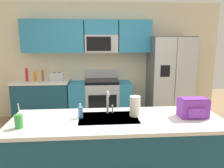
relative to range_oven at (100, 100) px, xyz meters
name	(u,v)px	position (x,y,z in m)	size (l,w,h in m)	color
ground_plane	(116,160)	(0.18, -1.80, -0.44)	(9.00, 9.00, 0.00)	#997A56
kitchen_wall_unit	(101,53)	(0.04, 0.28, 1.03)	(5.20, 0.43, 2.60)	beige
back_counter	(43,101)	(-1.28, 0.00, 0.01)	(1.19, 0.63, 0.90)	navy
range_oven	(100,100)	(0.00, 0.00, 0.00)	(1.36, 0.61, 1.10)	#B7BABF
refrigerator	(169,78)	(1.55, -0.07, 0.48)	(0.90, 0.76, 1.85)	#4C4F54
island_counter	(117,155)	(0.13, -2.46, 0.01)	(2.43, 0.84, 0.90)	navy
toaster	(57,77)	(-0.93, -0.05, 0.55)	(0.28, 0.16, 0.18)	#B7BABF
pepper_mill	(43,75)	(-1.24, 0.00, 0.57)	(0.05, 0.05, 0.23)	brown
bottle_red	(27,75)	(-1.57, -0.02, 0.60)	(0.06, 0.06, 0.28)	red
bottle_orange	(35,76)	(-1.41, 0.01, 0.56)	(0.06, 0.06, 0.20)	orange
sink_faucet	(108,100)	(0.04, -2.27, 0.62)	(0.09, 0.21, 0.28)	#B7BABF
drink_cup_green	(19,121)	(-0.90, -2.64, 0.53)	(0.08, 0.08, 0.26)	green
soap_dispenser	(80,112)	(-0.29, -2.39, 0.53)	(0.06, 0.06, 0.17)	#4C8CD8
paper_towel_roll	(135,106)	(0.35, -2.37, 0.58)	(0.12, 0.12, 0.24)	white
backpack	(193,107)	(1.02, -2.46, 0.57)	(0.32, 0.22, 0.23)	purple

